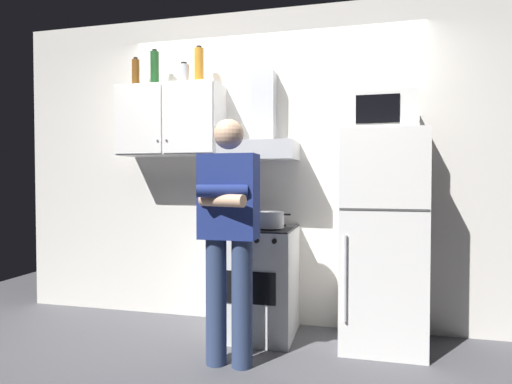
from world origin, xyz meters
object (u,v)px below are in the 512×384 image
(stove_oven, at_px, (257,281))
(microwave, at_px, (382,113))
(range_hood, at_px, (261,136))
(refrigerator, at_px, (381,239))
(cooking_pot, at_px, (270,220))
(upper_cabinet, at_px, (171,121))
(bottle_beer_brown, at_px, (136,74))
(bottle_canister_steel, at_px, (184,74))
(person_standing, at_px, (229,231))
(bottle_wine_green, at_px, (155,69))
(bottle_liquor_amber, at_px, (199,66))

(stove_oven, relative_size, microwave, 1.82)
(stove_oven, relative_size, range_hood, 1.17)
(refrigerator, bearing_deg, cooking_pot, -171.68)
(upper_cabinet, height_order, bottle_beer_brown, bottle_beer_brown)
(bottle_canister_steel, bearing_deg, person_standing, -48.95)
(refrigerator, bearing_deg, bottle_canister_steel, 176.36)
(range_hood, distance_m, bottle_wine_green, 1.14)
(refrigerator, bearing_deg, bottle_liquor_amber, 174.95)
(upper_cabinet, distance_m, bottle_canister_steel, 0.41)
(refrigerator, relative_size, microwave, 3.33)
(microwave, bearing_deg, bottle_beer_brown, 176.20)
(microwave, height_order, person_standing, microwave)
(upper_cabinet, height_order, stove_oven, upper_cabinet)
(microwave, bearing_deg, stove_oven, -178.85)
(range_hood, distance_m, person_standing, 1.01)
(upper_cabinet, xyz_separation_m, bottle_beer_brown, (-0.35, 0.03, 0.43))
(refrigerator, height_order, cooking_pot, refrigerator)
(range_hood, bearing_deg, stove_oven, -90.00)
(bottle_beer_brown, bearing_deg, cooking_pot, -12.22)
(stove_oven, height_order, cooking_pot, cooking_pot)
(cooking_pot, height_order, bottle_beer_brown, bottle_beer_brown)
(upper_cabinet, distance_m, bottle_liquor_amber, 0.52)
(stove_oven, relative_size, bottle_liquor_amber, 2.69)
(refrigerator, xyz_separation_m, person_standing, (-1.00, -0.61, 0.10))
(person_standing, bearing_deg, range_hood, 86.09)
(range_hood, bearing_deg, bottle_beer_brown, 178.41)
(bottle_wine_green, height_order, bottle_beer_brown, bottle_wine_green)
(stove_oven, xyz_separation_m, person_standing, (-0.05, -0.61, 0.47))
(refrigerator, xyz_separation_m, bottle_canister_steel, (-1.62, 0.10, 1.34))
(bottle_liquor_amber, xyz_separation_m, bottle_canister_steel, (-0.13, -0.03, -0.07))
(upper_cabinet, distance_m, cooking_pot, 1.26)
(stove_oven, distance_m, person_standing, 0.77)
(microwave, bearing_deg, person_standing, -148.00)
(upper_cabinet, height_order, bottle_liquor_amber, bottle_liquor_amber)
(microwave, height_order, bottle_liquor_amber, bottle_liquor_amber)
(microwave, distance_m, bottle_beer_brown, 2.15)
(range_hood, height_order, bottle_liquor_amber, bottle_liquor_amber)
(person_standing, xyz_separation_m, bottle_beer_brown, (-1.10, 0.76, 1.28))
(upper_cabinet, relative_size, bottle_beer_brown, 3.23)
(bottle_canister_steel, bearing_deg, bottle_beer_brown, 173.53)
(bottle_wine_green, bearing_deg, bottle_liquor_amber, -1.60)
(microwave, relative_size, bottle_wine_green, 1.45)
(refrigerator, distance_m, microwave, 0.94)
(stove_oven, relative_size, bottle_beer_brown, 3.14)
(bottle_beer_brown, bearing_deg, stove_oven, -7.84)
(person_standing, distance_m, bottle_canister_steel, 1.55)
(person_standing, bearing_deg, bottle_wine_green, 140.52)
(microwave, relative_size, bottle_liquor_amber, 1.48)
(bottle_canister_steel, bearing_deg, refrigerator, -3.64)
(bottle_liquor_amber, bearing_deg, refrigerator, -5.05)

